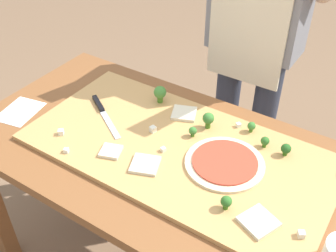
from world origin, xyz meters
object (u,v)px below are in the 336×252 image
broccoli_floret_front_right (160,93)px  broccoli_floret_center_left (286,149)px  pizza_slice_far_right (111,151)px  recipe_note (20,111)px  cheese_crumble_c (238,125)px  pizza_slice_center (145,165)px  broccoli_floret_back_right (251,126)px  cook_center (256,29)px  broccoli_floret_front_left (226,202)px  cheese_crumble_a (163,149)px  pizza_slice_near_left (184,113)px  pizza_slice_far_left (259,222)px  cheese_crumble_b (61,132)px  pizza_whole_tomato_red (225,163)px  chefs_knife (102,110)px  broccoli_floret_front_mid (265,141)px  broccoli_floret_center_right (208,119)px  cheese_crumble_e (153,129)px  cheese_crumble_d (301,234)px  cheese_crumble_f (66,150)px  prep_table (170,174)px  broccoli_floret_back_left (193,131)px

broccoli_floret_front_right → broccoli_floret_center_left: (0.55, -0.03, -0.02)m
pizza_slice_far_right → recipe_note: (-0.48, 0.01, -0.02)m
cheese_crumble_c → recipe_note: cheese_crumble_c is taller
pizza_slice_center → broccoli_floret_back_right: broccoli_floret_back_right is taller
pizza_slice_far_right → broccoli_floret_center_left: broccoli_floret_center_left is taller
cook_center → broccoli_floret_front_left: bearing=-70.7°
cheese_crumble_c → broccoli_floret_center_left: bearing=-15.5°
broccoli_floret_front_left → cheese_crumble_c: bearing=110.0°
cheese_crumble_a → recipe_note: bearing=-171.0°
recipe_note → pizza_slice_near_left: bearing=29.2°
pizza_slice_far_left → cheese_crumble_b: 0.78m
pizza_whole_tomato_red → broccoli_floret_front_left: (0.09, -0.17, 0.02)m
cheese_crumble_b → broccoli_floret_back_right: bearing=34.4°
chefs_knife → broccoli_floret_front_right: size_ratio=3.56×
broccoli_floret_front_mid → cheese_crumble_b: broccoli_floret_front_mid is taller
pizza_slice_near_left → pizza_slice_far_left: 0.57m
broccoli_floret_center_right → broccoli_floret_center_left: bearing=2.1°
pizza_slice_far_right → cheese_crumble_e: 0.19m
cheese_crumble_d → cheese_crumble_f: bearing=-172.9°
broccoli_floret_front_left → pizza_slice_center: bearing=176.6°
cheese_crumble_a → cheese_crumble_e: (-0.09, 0.07, 0.00)m
broccoli_floret_center_right → broccoli_floret_back_right: (0.15, 0.07, -0.02)m
broccoli_floret_front_mid → cheese_crumble_f: bearing=-144.5°
prep_table → cheese_crumble_e: bearing=155.7°
cheese_crumble_d → cook_center: bearing=122.8°
broccoli_floret_center_left → cheese_crumble_d: bearing=-62.1°
chefs_knife → cook_center: cook_center is taller
pizza_slice_center → broccoli_floret_front_left: bearing=-3.4°
cheese_crumble_b → prep_table: bearing=21.8°
cheese_crumble_b → cheese_crumble_d: bearing=2.5°
pizza_slice_center → recipe_note: (-0.62, -0.00, -0.02)m
cheese_crumble_f → pizza_slice_far_left: bearing=6.5°
pizza_slice_far_right → pizza_slice_near_left: bearing=73.5°
cheese_crumble_a → broccoli_floret_front_left: bearing=-20.7°
chefs_knife → broccoli_floret_center_right: broccoli_floret_center_right is taller
pizza_slice_near_left → cook_center: (0.07, 0.47, 0.19)m
broccoli_floret_center_right → broccoli_floret_center_left: 0.30m
pizza_slice_far_right → prep_table: bearing=39.1°
broccoli_floret_back_right → broccoli_floret_center_right: bearing=-155.6°
broccoli_floret_center_right → pizza_slice_far_right: bearing=-124.8°
broccoli_floret_front_left → cheese_crumble_f: size_ratio=3.07×
cheese_crumble_a → cheese_crumble_e: cheese_crumble_e is taller
pizza_slice_center → broccoli_floret_back_right: size_ratio=2.19×
pizza_slice_far_right → cheese_crumble_b: bearing=-174.4°
recipe_note → cook_center: size_ratio=0.11×
recipe_note → pizza_slice_far_right: bearing=-0.8°
broccoli_floret_center_right → cheese_crumble_b: 0.55m
broccoli_floret_back_left → cheese_crumble_a: broccoli_floret_back_left is taller
cheese_crumble_b → broccoli_floret_center_left: bearing=25.0°
broccoli_floret_back_left → broccoli_floret_front_mid: broccoli_floret_front_mid is taller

